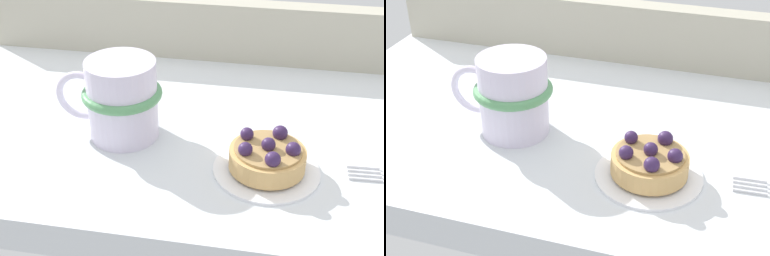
{
  "view_description": "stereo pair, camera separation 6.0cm",
  "coord_description": "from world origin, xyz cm",
  "views": [
    {
      "loc": [
        6.47,
        -57.13,
        35.09
      ],
      "look_at": [
        -2.81,
        -6.79,
        3.26
      ],
      "focal_mm": 50.56,
      "sensor_mm": 36.0,
      "label": 1
    },
    {
      "loc": [
        12.31,
        -55.69,
        35.09
      ],
      "look_at": [
        -2.81,
        -6.79,
        3.26
      ],
      "focal_mm": 50.56,
      "sensor_mm": 36.0,
      "label": 2
    }
  ],
  "objects": [
    {
      "name": "coffee_mug",
      "position": [
        -11.65,
        -4.54,
        4.93
      ],
      "size": [
        12.83,
        9.35,
        9.65
      ],
      "color": "silver",
      "rests_on": "ground_plane"
    },
    {
      "name": "ground_plane",
      "position": [
        0.0,
        0.0,
        -2.06
      ],
      "size": [
        81.36,
        42.86,
        4.11
      ],
      "primitive_type": "cube",
      "color": "silver"
    },
    {
      "name": "window_rail_back",
      "position": [
        0.0,
        19.68,
        4.48
      ],
      "size": [
        79.73,
        3.5,
        8.96
      ],
      "primitive_type": "cube",
      "color": "#B2AD99",
      "rests_on": "ground_plane"
    },
    {
      "name": "dessert_plate",
      "position": [
        5.81,
        -9.04,
        0.31
      ],
      "size": [
        11.62,
        11.62,
        0.66
      ],
      "color": "white",
      "rests_on": "ground_plane"
    },
    {
      "name": "raspberry_tart",
      "position": [
        5.83,
        -9.05,
        2.07
      ],
      "size": [
        8.25,
        8.25,
        3.74
      ],
      "color": "tan",
      "rests_on": "dessert_plate"
    }
  ]
}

